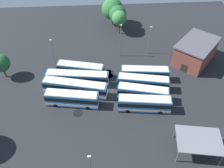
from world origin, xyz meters
TOP-DOWN VIEW (x-y plane):
  - ground_plane at (0.00, 0.00)m, footprint 95.31×95.31m
  - bus_row0_slot0 at (-8.83, -3.58)m, footprint 11.81×3.71m
  - bus_row0_slot1 at (-7.91, -0.40)m, footprint 12.19×4.72m
  - bus_row0_slot2 at (-7.27, 3.04)m, footprint 11.63×5.07m
  - bus_row0_slot3 at (-7.07, 6.23)m, footprint 11.58×3.88m
  - bus_row1_slot0 at (6.99, -6.21)m, footprint 11.96×5.15m
  - bus_row1_slot1 at (7.61, -3.05)m, footprint 15.21×4.48m
  - bus_row1_slot2 at (8.05, 0.18)m, footprint 15.17×5.96m
  - bus_row1_slot3 at (8.59, 3.66)m, footprint 11.97×4.39m
  - depot_building at (-23.53, -10.17)m, footprint 14.26×14.49m
  - maintenance_shelter at (-15.01, 16.95)m, footprint 8.97×7.17m
  - lamp_post_near_entrance at (4.36, 21.37)m, footprint 0.56×0.28m
  - lamp_post_far_corner at (-11.82, -14.56)m, footprint 0.56×0.28m
  - lamp_post_by_building at (14.09, -11.02)m, footprint 0.56×0.28m
  - lamp_post_mid_lot at (-3.79, -14.09)m, footprint 0.56×0.28m
  - tree_south_edge at (-4.24, -28.16)m, footprint 5.43×5.43m
  - tree_northwest at (-4.52, -26.01)m, footprint 4.62×4.62m
  - tree_north_edge at (26.19, -7.07)m, footprint 4.42×4.42m
  - tree_east_edge at (-2.82, -32.06)m, footprint 6.94×6.94m
  - puddle_near_shelter at (0.11, -5.58)m, footprint 2.53×2.53m
  - puddle_centre_drain at (0.46, -6.44)m, footprint 4.00×4.00m
  - puddle_back_corner at (7.36, 6.25)m, footprint 2.21×2.21m
  - puddle_between_rows at (-0.11, -7.23)m, footprint 1.59×1.59m

SIDE VIEW (x-z plane):
  - ground_plane at x=0.00m, z-range 0.00..0.00m
  - puddle_near_shelter at x=0.11m, z-range 0.00..0.01m
  - puddle_centre_drain at x=0.46m, z-range 0.00..0.01m
  - puddle_back_corner at x=7.36m, z-range 0.00..0.01m
  - puddle_between_rows at x=-0.11m, z-range 0.00..0.01m
  - bus_row0_slot3 at x=-7.07m, z-range 0.10..3.72m
  - bus_row0_slot2 at x=-7.27m, z-range 0.10..3.72m
  - bus_row0_slot0 at x=-8.83m, z-range 0.10..3.72m
  - bus_row1_slot0 at x=6.99m, z-range 0.10..3.72m
  - bus_row1_slot3 at x=8.59m, z-range 0.10..3.72m
  - bus_row0_slot1 at x=-7.91m, z-range 0.10..3.72m
  - bus_row1_slot1 at x=7.61m, z-range 0.10..3.72m
  - bus_row1_slot2 at x=8.05m, z-range 0.10..3.72m
  - depot_building at x=-23.53m, z-range 0.02..6.21m
  - maintenance_shelter at x=-15.01m, z-range 1.63..5.28m
  - tree_north_edge at x=26.19m, z-range 1.07..7.67m
  - lamp_post_by_building at x=14.09m, z-range 0.41..8.39m
  - lamp_post_near_entrance at x=4.36m, z-range 0.41..8.56m
  - lamp_post_far_corner at x=-11.82m, z-range 0.42..9.02m
  - lamp_post_mid_lot at x=-3.79m, z-range 0.42..10.14m
  - tree_northwest at x=-4.52m, z-range 1.53..9.25m
  - tree_east_edge at x=-2.82m, z-range 1.03..10.03m
  - tree_south_edge at x=-4.24m, z-range 1.43..9.75m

